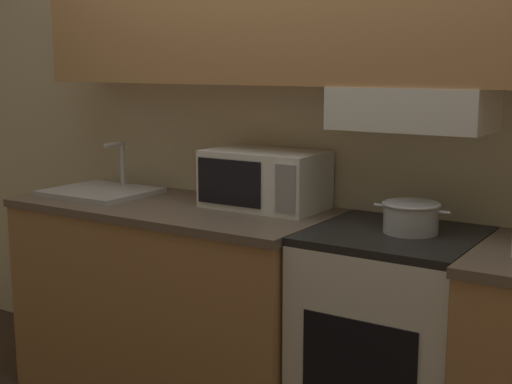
% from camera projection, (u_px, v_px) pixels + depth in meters
% --- Properties ---
extents(wall_back, '(4.95, 0.38, 2.55)m').
position_uv_depth(wall_back, '(314.00, 70.00, 2.98)').
color(wall_back, beige).
rests_on(wall_back, ground_plane).
extents(lower_counter_main, '(1.46, 0.66, 0.91)m').
position_uv_depth(lower_counter_main, '(174.00, 301.00, 3.25)').
color(lower_counter_main, tan).
rests_on(lower_counter_main, ground_plane).
extents(stove_range, '(0.61, 0.61, 0.91)m').
position_uv_depth(stove_range, '(391.00, 348.00, 2.72)').
color(stove_range, white).
rests_on(stove_range, ground_plane).
extents(cooking_pot, '(0.29, 0.21, 0.11)m').
position_uv_depth(cooking_pot, '(411.00, 216.00, 2.62)').
color(cooking_pot, '#B7BABF').
rests_on(cooking_pot, stove_range).
extents(microwave, '(0.51, 0.31, 0.25)m').
position_uv_depth(microwave, '(265.00, 179.00, 3.07)').
color(microwave, white).
rests_on(microwave, lower_counter_main).
extents(sink_basin, '(0.47, 0.41, 0.24)m').
position_uv_depth(sink_basin, '(101.00, 191.00, 3.40)').
color(sink_basin, '#B7BABF').
rests_on(sink_basin, lower_counter_main).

